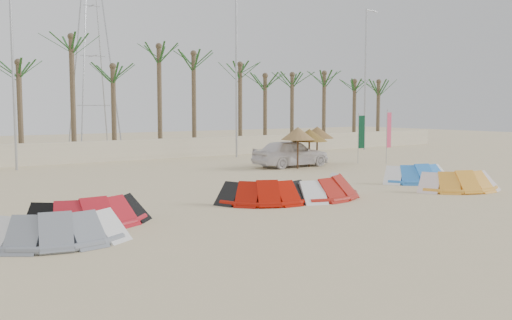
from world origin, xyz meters
TOP-DOWN VIEW (x-y plane):
  - ground at (0.00, 0.00)m, footprint 120.00×120.00m
  - boundary_wall at (0.00, 22.00)m, footprint 60.00×0.30m
  - palm_line at (0.67, 23.50)m, footprint 52.00×4.00m
  - lamp_b at (-5.96, 20.00)m, footprint 1.25×0.14m
  - lamp_c at (8.04, 20.00)m, footprint 1.25×0.14m
  - lamp_d at (20.04, 20.00)m, footprint 1.25×0.14m
  - pylon at (1.00, 28.00)m, footprint 3.00×3.00m
  - kite_grey at (-8.91, 1.95)m, footprint 3.63×2.14m
  - kite_red_left at (-7.48, 3.70)m, footprint 3.58×1.66m
  - kite_red_mid at (-1.21, 3.94)m, footprint 3.79×2.69m
  - kite_red_right at (1.54, 3.73)m, footprint 4.07×2.84m
  - kite_orange at (6.98, 2.01)m, footprint 3.82×2.55m
  - kite_blue at (7.67, 4.65)m, footprint 3.61×2.28m
  - parasol_left at (6.84, 11.94)m, footprint 1.86×1.86m
  - parasol_mid at (8.10, 12.49)m, footprint 2.08×2.08m
  - parasol_right at (9.58, 13.54)m, footprint 1.99×1.99m
  - flag_pink at (13.16, 11.19)m, footprint 0.45×0.07m
  - flag_green at (12.01, 12.39)m, footprint 0.45×0.12m
  - car at (7.23, 13.06)m, footprint 4.56×1.87m

SIDE VIEW (x-z plane):
  - ground at x=0.00m, z-range 0.00..0.00m
  - pylon at x=1.00m, z-range -7.00..7.00m
  - kite_blue at x=7.67m, z-range -0.03..0.87m
  - kite_red_mid at x=-1.21m, z-range -0.03..0.87m
  - kite_grey at x=-8.91m, z-range -0.03..0.87m
  - kite_orange at x=6.98m, z-range -0.03..0.87m
  - kite_red_left at x=-7.48m, z-range -0.03..0.87m
  - kite_red_right at x=1.54m, z-range -0.03..0.87m
  - boundary_wall at x=0.00m, z-range 0.00..1.30m
  - car at x=7.23m, z-range 0.00..1.55m
  - parasol_mid at x=8.10m, z-range 0.72..2.86m
  - flag_green at x=12.01m, z-range 0.28..3.32m
  - parasol_right at x=9.58m, z-range 0.76..2.99m
  - flag_pink at x=13.16m, z-range 0.30..3.53m
  - parasol_left at x=6.84m, z-range 0.79..3.09m
  - lamp_b at x=-5.96m, z-range 0.27..11.27m
  - lamp_c at x=8.04m, z-range 0.27..11.27m
  - lamp_d at x=20.04m, z-range 0.27..11.27m
  - palm_line at x=0.67m, z-range 2.59..10.29m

